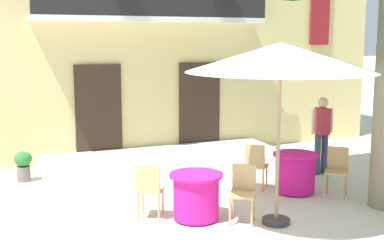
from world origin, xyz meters
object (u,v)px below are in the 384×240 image
cafe_table_middle (196,196)px  ground_planter_left (23,165)px  cafe_chair_near_tree_1 (337,168)px  cafe_chair_middle_1 (243,190)px  cafe_chair_near_tree_0 (256,163)px  cafe_chair_middle_0 (149,187)px  cafe_table_near_tree (295,172)px  cafe_umbrella (280,58)px  pedestrian_near_entrance (322,131)px

cafe_table_middle → ground_planter_left: size_ratio=1.39×
cafe_chair_near_tree_1 → cafe_chair_middle_1: bearing=-166.2°
cafe_chair_near_tree_0 → cafe_table_middle: cafe_chair_near_tree_0 is taller
cafe_chair_middle_1 → cafe_chair_near_tree_0: bearing=54.4°
cafe_table_middle → cafe_chair_middle_0: (-0.69, 0.30, 0.14)m
cafe_chair_near_tree_1 → cafe_chair_middle_0: size_ratio=1.00×
cafe_table_near_tree → ground_planter_left: bearing=149.6°
cafe_chair_near_tree_0 → cafe_umbrella: 2.77m
cafe_table_middle → cafe_chair_middle_1: size_ratio=0.95×
cafe_chair_middle_1 → pedestrian_near_entrance: 3.54m
cafe_chair_middle_0 → cafe_chair_middle_1: 1.51m
cafe_chair_middle_1 → cafe_umbrella: size_ratio=0.31×
cafe_chair_middle_1 → ground_planter_left: 4.87m
cafe_chair_middle_1 → pedestrian_near_entrance: (2.92, 1.96, 0.42)m
cafe_table_near_tree → cafe_umbrella: cafe_umbrella is taller
cafe_chair_near_tree_1 → cafe_umbrella: 2.88m
cafe_chair_near_tree_0 → cafe_chair_middle_0: bearing=-161.9°
cafe_chair_near_tree_0 → pedestrian_near_entrance: bearing=15.0°
cafe_chair_middle_1 → pedestrian_near_entrance: pedestrian_near_entrance is taller
cafe_chair_middle_0 → cafe_table_near_tree: bearing=6.4°
pedestrian_near_entrance → ground_planter_left: bearing=163.1°
cafe_table_middle → cafe_umbrella: 2.56m
cafe_chair_middle_0 → cafe_table_middle: bearing=-23.7°
ground_planter_left → pedestrian_near_entrance: pedestrian_near_entrance is taller
cafe_table_middle → cafe_chair_middle_1: cafe_chair_middle_1 is taller
cafe_chair_near_tree_0 → ground_planter_left: cafe_chair_near_tree_0 is taller
cafe_table_middle → pedestrian_near_entrance: 3.96m
cafe_chair_middle_1 → cafe_umbrella: bearing=-31.8°
cafe_chair_middle_0 → cafe_umbrella: 2.91m
cafe_table_near_tree → cafe_table_middle: 2.39m
cafe_table_middle → pedestrian_near_entrance: (3.58, 1.59, 0.55)m
cafe_table_middle → cafe_chair_middle_0: bearing=156.3°
cafe_chair_near_tree_0 → cafe_table_near_tree: bearing=-35.7°
cafe_chair_near_tree_0 → cafe_chair_middle_0: size_ratio=1.00×
ground_planter_left → pedestrian_near_entrance: 6.29m
cafe_table_near_tree → cafe_chair_near_tree_0: cafe_chair_near_tree_0 is taller
cafe_umbrella → cafe_chair_middle_1: bearing=148.2°
cafe_chair_middle_1 → pedestrian_near_entrance: size_ratio=0.54×
cafe_chair_near_tree_1 → cafe_chair_middle_0: same height
cafe_chair_near_tree_1 → ground_planter_left: size_ratio=1.47×
cafe_chair_near_tree_1 → pedestrian_near_entrance: (0.68, 1.40, 0.42)m
cafe_chair_near_tree_0 → pedestrian_near_entrance: size_ratio=0.54×
cafe_chair_near_tree_0 → cafe_chair_near_tree_1: size_ratio=1.00×
cafe_chair_middle_0 → cafe_umbrella: cafe_umbrella is taller
cafe_table_near_tree → cafe_table_middle: (-2.31, -0.64, 0.00)m
cafe_table_near_tree → cafe_umbrella: 2.83m
cafe_chair_near_tree_1 → cafe_table_middle: bearing=-176.4°
cafe_chair_near_tree_0 → cafe_chair_near_tree_1: 1.51m
cafe_chair_near_tree_1 → cafe_table_middle: (-2.91, -0.18, -0.14)m
cafe_table_middle → cafe_umbrella: size_ratio=0.30×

